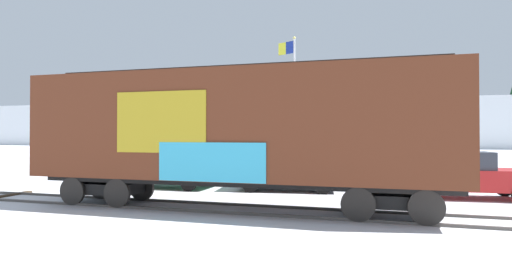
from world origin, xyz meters
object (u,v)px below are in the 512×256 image
Objects in this scene: parked_car_green at (164,169)px; freight_car at (235,128)px; parked_car_black at (286,170)px; flagpole at (292,87)px; parked_car_red at (466,175)px.

freight_car is at bearing -42.85° from parked_car_green.
parked_car_black is at bearing 4.40° from parked_car_green.
flagpole is 10.35m from parked_car_black.
freight_car is 1.53× the size of flagpole.
parked_car_green is 1.03× the size of parked_car_red.
parked_car_black is at bearing -80.93° from flagpole.
parked_car_black is (0.64, 4.82, -1.68)m from freight_car.
freight_car is 5.15m from parked_car_black.
flagpole reaches higher than parked_car_black.
parked_car_green is (-3.93, -9.61, -4.57)m from flagpole.
parked_car_green is 5.41m from parked_car_black.
flagpole is 13.39m from parked_car_red.
parked_car_red is at bearing 31.07° from freight_car.
parked_car_green is at bearing -175.60° from parked_car_black.
parked_car_black is (1.47, -9.20, -4.51)m from flagpole.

